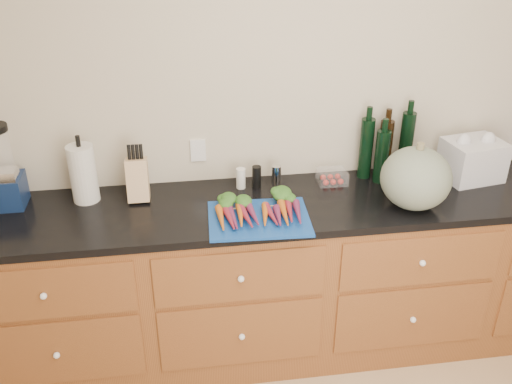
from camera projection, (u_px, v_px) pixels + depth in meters
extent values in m
cube|color=beige|center=(309.00, 111.00, 3.03)|extent=(4.10, 0.05, 2.60)
cube|color=brown|center=(315.00, 276.00, 3.15)|extent=(3.60, 0.60, 0.90)
cube|color=brown|center=(44.00, 294.00, 2.59)|extent=(0.82, 0.01, 0.28)
sphere|color=white|center=(43.00, 296.00, 2.57)|extent=(0.03, 0.03, 0.03)
cube|color=brown|center=(57.00, 353.00, 2.76)|extent=(0.82, 0.01, 0.38)
sphere|color=white|center=(57.00, 355.00, 2.74)|extent=(0.03, 0.03, 0.03)
cube|color=brown|center=(241.00, 277.00, 2.70)|extent=(0.82, 0.01, 0.28)
sphere|color=white|center=(241.00, 279.00, 2.69)|extent=(0.03, 0.03, 0.03)
cube|color=brown|center=(241.00, 335.00, 2.87)|extent=(0.82, 0.01, 0.38)
sphere|color=white|center=(242.00, 337.00, 2.86)|extent=(0.03, 0.03, 0.03)
cube|color=brown|center=(421.00, 261.00, 2.81)|extent=(0.82, 0.01, 0.28)
sphere|color=white|center=(423.00, 263.00, 2.80)|extent=(0.03, 0.03, 0.03)
cube|color=brown|center=(412.00, 318.00, 2.98)|extent=(0.82, 0.01, 0.38)
sphere|color=white|center=(413.00, 320.00, 2.97)|extent=(0.03, 0.03, 0.03)
cube|color=black|center=(320.00, 202.00, 2.93)|extent=(3.64, 0.62, 0.04)
cube|color=navy|center=(259.00, 219.00, 2.73)|extent=(0.50, 0.39, 0.01)
cone|color=#C45E17|center=(221.00, 219.00, 2.68)|extent=(0.04, 0.19, 0.04)
cone|color=maroon|center=(228.00, 218.00, 2.69)|extent=(0.04, 0.19, 0.04)
cone|color=#682046|center=(234.00, 218.00, 2.69)|extent=(0.04, 0.19, 0.04)
cone|color=#C45E17|center=(241.00, 217.00, 2.69)|extent=(0.04, 0.19, 0.04)
cone|color=maroon|center=(247.00, 217.00, 2.70)|extent=(0.04, 0.19, 0.04)
cone|color=#682046|center=(254.00, 216.00, 2.70)|extent=(0.04, 0.19, 0.04)
ellipsoid|color=#234F1A|center=(234.00, 201.00, 2.81)|extent=(0.19, 0.11, 0.06)
cone|color=#C45E17|center=(265.00, 215.00, 2.71)|extent=(0.04, 0.19, 0.04)
cone|color=maroon|center=(272.00, 215.00, 2.71)|extent=(0.04, 0.19, 0.04)
cone|color=#682046|center=(278.00, 214.00, 2.72)|extent=(0.04, 0.19, 0.04)
cone|color=#C45E17|center=(284.00, 214.00, 2.72)|extent=(0.04, 0.19, 0.04)
cone|color=maroon|center=(291.00, 214.00, 2.72)|extent=(0.04, 0.19, 0.04)
cone|color=#682046|center=(297.00, 213.00, 2.73)|extent=(0.04, 0.19, 0.04)
ellipsoid|color=#234F1A|center=(276.00, 198.00, 2.84)|extent=(0.19, 0.11, 0.06)
ellipsoid|color=#576554|center=(416.00, 178.00, 2.78)|extent=(0.35, 0.35, 0.31)
cube|color=#0E1F45|center=(7.00, 191.00, 2.83)|extent=(0.17, 0.17, 0.16)
cube|color=silver|center=(1.00, 175.00, 2.75)|extent=(0.15, 0.10, 0.05)
cylinder|color=silver|center=(83.00, 174.00, 2.84)|extent=(0.13, 0.13, 0.30)
cube|color=tan|center=(138.00, 180.00, 2.88)|extent=(0.11, 0.11, 0.22)
cylinder|color=silver|center=(241.00, 178.00, 3.00)|extent=(0.05, 0.05, 0.11)
cylinder|color=black|center=(257.00, 177.00, 3.01)|extent=(0.05, 0.05, 0.12)
cylinder|color=silver|center=(276.00, 176.00, 3.02)|extent=(0.05, 0.05, 0.12)
cube|color=white|center=(332.00, 177.00, 3.06)|extent=(0.15, 0.12, 0.07)
cylinder|color=black|center=(366.00, 148.00, 3.07)|extent=(0.07, 0.07, 0.34)
cylinder|color=black|center=(385.00, 148.00, 3.10)|extent=(0.07, 0.07, 0.31)
cylinder|color=black|center=(406.00, 144.00, 3.09)|extent=(0.07, 0.07, 0.36)
cylinder|color=black|center=(382.00, 157.00, 3.03)|extent=(0.07, 0.07, 0.29)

